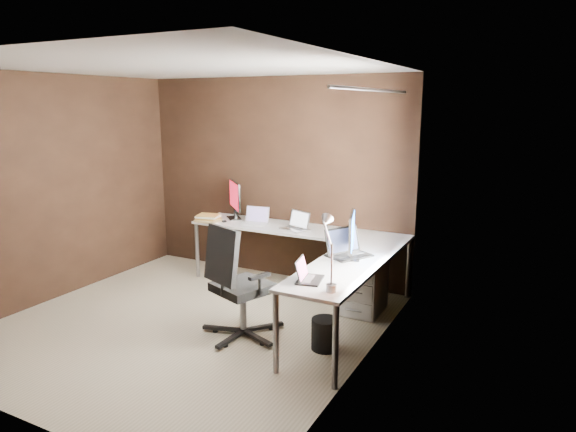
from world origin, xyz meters
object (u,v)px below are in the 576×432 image
object	(u,v)px
laptop_silver	(296,225)
desk_lamp	(328,242)
monitor_right	(352,233)
laptop_white	(256,220)
drawer_pedestal	(362,284)
wastebasket	(325,334)
monitor_left	(235,198)
office_chair	(239,304)
book_stack	(208,218)
laptop_black_big	(347,250)
laptop_black_small	(307,276)

from	to	relation	value
laptop_silver	desk_lamp	size ratio (longest dim) A/B	0.62
monitor_right	laptop_white	xyz separation A→B (m)	(-1.55, 0.83, -0.20)
drawer_pedestal	monitor_right	world-z (taller)	monitor_right
laptop_silver	wastebasket	bearing A→B (deg)	-33.19
monitor_left	office_chair	bearing A→B (deg)	-10.34
laptop_silver	monitor_left	bearing A→B (deg)	-168.85
laptop_silver	book_stack	distance (m)	1.17
laptop_white	laptop_black_big	bearing A→B (deg)	-34.87
laptop_black_small	wastebasket	world-z (taller)	laptop_black_small
laptop_silver	laptop_black_small	world-z (taller)	laptop_silver
drawer_pedestal	monitor_right	bearing A→B (deg)	-84.17
desk_lamp	monitor_left	bearing A→B (deg)	116.56
monitor_right	wastebasket	world-z (taller)	monitor_right
laptop_white	laptop_silver	bearing A→B (deg)	-10.95
desk_lamp	wastebasket	world-z (taller)	desk_lamp
drawer_pedestal	book_stack	world-z (taller)	book_stack
laptop_black_big	book_stack	distance (m)	2.15
laptop_black_small	monitor_left	bearing A→B (deg)	35.14
drawer_pedestal	monitor_left	xyz separation A→B (m)	(-1.89, 0.45, 0.70)
drawer_pedestal	desk_lamp	bearing A→B (deg)	-83.17
laptop_white	laptop_silver	distance (m)	0.57
laptop_black_small	book_stack	distance (m)	2.48
desk_lamp	wastebasket	xyz separation A→B (m)	(-0.16, 0.37, -0.96)
monitor_right	laptop_black_small	bearing A→B (deg)	154.25
monitor_left	monitor_right	distance (m)	2.17
laptop_silver	desk_lamp	xyz separation A→B (m)	(1.09, -1.64, 0.33)
monitor_left	monitor_right	bearing A→B (deg)	19.13
book_stack	office_chair	bearing A→B (deg)	-44.94
laptop_silver	book_stack	bearing A→B (deg)	-152.58
laptop_black_big	laptop_silver	bearing A→B (deg)	80.63
monitor_right	laptop_black_big	size ratio (longest dim) A/B	1.07
drawer_pedestal	desk_lamp	distance (m)	1.58
monitor_right	book_stack	world-z (taller)	monitor_right
laptop_white	book_stack	size ratio (longest dim) A/B	1.09
laptop_black_small	office_chair	distance (m)	0.90
laptop_black_big	laptop_black_small	xyz separation A→B (m)	(-0.03, -0.83, -0.01)
drawer_pedestal	office_chair	size ratio (longest dim) A/B	0.55
office_chair	monitor_left	bearing A→B (deg)	144.91
wastebasket	laptop_black_big	bearing A→B (deg)	92.33
laptop_silver	laptop_black_big	bearing A→B (deg)	-17.75
laptop_white	laptop_black_big	distance (m)	1.65
laptop_black_small	book_stack	bearing A→B (deg)	43.46
laptop_black_big	book_stack	world-z (taller)	laptop_black_big
laptop_silver	office_chair	distance (m)	1.48
laptop_black_big	laptop_black_small	bearing A→B (deg)	-153.04
desk_lamp	laptop_black_small	bearing A→B (deg)	136.21
drawer_pedestal	laptop_white	xyz separation A→B (m)	(-1.50, 0.32, 0.48)
laptop_black_small	desk_lamp	distance (m)	0.41
laptop_black_small	office_chair	size ratio (longest dim) A/B	0.28
monitor_right	laptop_white	size ratio (longest dim) A/B	1.58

